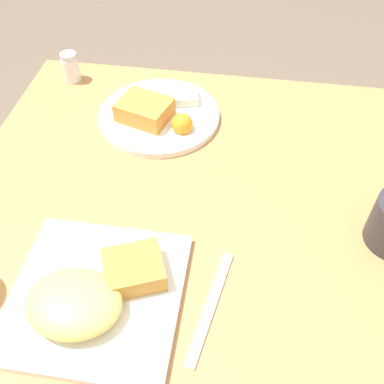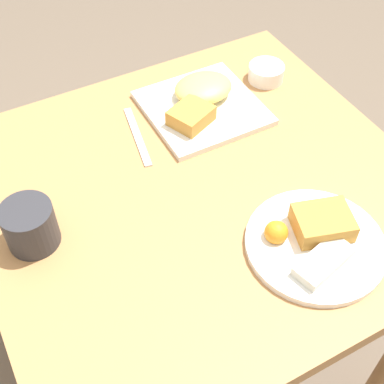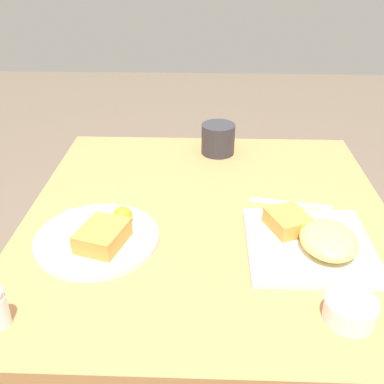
# 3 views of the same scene
# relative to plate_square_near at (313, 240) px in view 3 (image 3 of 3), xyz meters

# --- Properties ---
(dining_table) EXTENTS (0.88, 0.83, 0.76)m
(dining_table) POSITION_rel_plate_square_near_xyz_m (0.12, 0.21, -0.12)
(dining_table) COLOR #B27A47
(dining_table) RESTS_ON ground_plane
(plate_square_near) EXTENTS (0.25, 0.25, 0.06)m
(plate_square_near) POSITION_rel_plate_square_near_xyz_m (0.00, 0.00, 0.00)
(plate_square_near) COLOR white
(plate_square_near) RESTS_ON dining_table
(plate_oval_far) EXTENTS (0.26, 0.26, 0.05)m
(plate_oval_far) POSITION_rel_plate_square_near_xyz_m (0.01, 0.44, -0.01)
(plate_oval_far) COLOR white
(plate_oval_far) RESTS_ON dining_table
(sauce_ramekin) EXTENTS (0.09, 0.09, 0.04)m
(sauce_ramekin) POSITION_rel_plate_square_near_xyz_m (-0.19, -0.02, -0.00)
(sauce_ramekin) COLOR white
(sauce_ramekin) RESTS_ON dining_table
(butter_knife) EXTENTS (0.05, 0.19, 0.00)m
(butter_knife) POSITION_rel_plate_square_near_xyz_m (0.17, 0.02, -0.02)
(butter_knife) COLOR silver
(butter_knife) RESTS_ON dining_table
(coffee_mug) EXTENTS (0.10, 0.10, 0.09)m
(coffee_mug) POSITION_rel_plate_square_near_xyz_m (0.45, 0.19, 0.02)
(coffee_mug) COLOR #2D2D33
(coffee_mug) RESTS_ON dining_table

